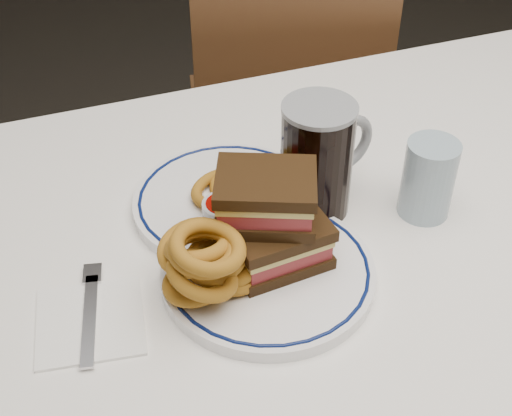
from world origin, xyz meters
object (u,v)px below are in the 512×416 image
object	(u,v)px
main_plate	(268,272)
far_plate	(228,202)
chair_far	(284,111)
reuben_sandwich	(271,219)
beer_mug	(319,157)

from	to	relation	value
main_plate	far_plate	size ratio (longest dim) A/B	1.01
chair_far	far_plate	distance (m)	0.73
chair_far	main_plate	distance (m)	0.85
reuben_sandwich	far_plate	size ratio (longest dim) A/B	0.55
beer_mug	far_plate	bearing A→B (deg)	161.13
reuben_sandwich	far_plate	distance (m)	0.15
chair_far	beer_mug	size ratio (longest dim) A/B	5.54
reuben_sandwich	beer_mug	xyz separation A→B (m)	(0.10, 0.09, 0.01)
chair_far	reuben_sandwich	bearing A→B (deg)	-113.74
reuben_sandwich	beer_mug	distance (m)	0.14
chair_far	main_plate	size ratio (longest dim) A/B	3.41
main_plate	chair_far	bearing A→B (deg)	66.09
far_plate	beer_mug	bearing A→B (deg)	-18.87
reuben_sandwich	far_plate	world-z (taller)	reuben_sandwich
reuben_sandwich	beer_mug	size ratio (longest dim) A/B	0.88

